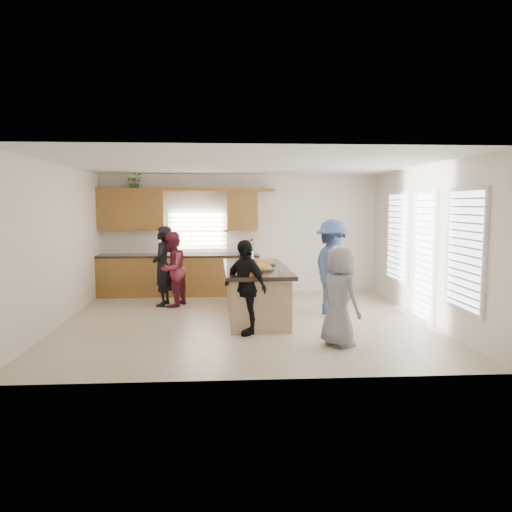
{
  "coord_description": "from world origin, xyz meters",
  "views": [
    {
      "loc": [
        -0.38,
        -8.81,
        2.11
      ],
      "look_at": [
        0.21,
        0.34,
        1.15
      ],
      "focal_mm": 35.0,
      "sensor_mm": 36.0,
      "label": 1
    }
  ],
  "objects": [
    {
      "name": "woman_right_front",
      "position": [
        1.32,
        -1.63,
        0.74
      ],
      "size": [
        0.76,
        0.86,
        1.48
      ],
      "primitive_type": "imported",
      "rotation": [
        0.0,
        0.0,
        2.06
      ],
      "color": "slate",
      "rests_on": "ground"
    },
    {
      "name": "floor",
      "position": [
        0.0,
        0.0,
        0.0
      ],
      "size": [
        6.5,
        6.5,
        0.0
      ],
      "primitive_type": "plane",
      "color": "beige",
      "rests_on": "ground"
    },
    {
      "name": "woman_left_back",
      "position": [
        -1.65,
        1.52,
        0.83
      ],
      "size": [
        0.46,
        0.65,
        1.65
      ],
      "primitive_type": "imported",
      "rotation": [
        0.0,
        0.0,
        -1.69
      ],
      "color": "black",
      "rests_on": "ground"
    },
    {
      "name": "back_cabinetry",
      "position": [
        -1.47,
        2.73,
        0.91
      ],
      "size": [
        4.08,
        0.66,
        2.46
      ],
      "color": "olive",
      "rests_on": "ground"
    },
    {
      "name": "woman_left_mid",
      "position": [
        -1.46,
        1.42,
        0.77
      ],
      "size": [
        0.81,
        0.91,
        1.54
      ],
      "primitive_type": "imported",
      "rotation": [
        0.0,
        0.0,
        -1.93
      ],
      "color": "maroon",
      "rests_on": "ground"
    },
    {
      "name": "potted_plant",
      "position": [
        -2.4,
        2.82,
        2.6
      ],
      "size": [
        0.4,
        0.35,
        0.4
      ],
      "primitive_type": "imported",
      "rotation": [
        0.0,
        0.0,
        0.13
      ],
      "color": "#38692A",
      "rests_on": "back_cabinetry"
    },
    {
      "name": "flower_vase",
      "position": [
        0.19,
        1.55,
        1.2
      ],
      "size": [
        0.14,
        0.14,
        0.45
      ],
      "color": "silver",
      "rests_on": "island"
    },
    {
      "name": "plate_stack",
      "position": [
        0.15,
        1.25,
        0.98
      ],
      "size": [
        0.23,
        0.23,
        0.06
      ],
      "primitive_type": "cylinder",
      "color": "#C694D8",
      "rests_on": "island"
    },
    {
      "name": "woman_right_back",
      "position": [
        1.66,
        0.42,
        0.91
      ],
      "size": [
        0.9,
        1.29,
        1.82
      ],
      "primitive_type": "imported",
      "rotation": [
        0.0,
        0.0,
        1.78
      ],
      "color": "#374B79",
      "rests_on": "ground"
    },
    {
      "name": "platter_back",
      "position": [
        0.08,
        0.76,
        0.98
      ],
      "size": [
        0.34,
        0.34,
        0.14
      ],
      "color": "black",
      "rests_on": "island"
    },
    {
      "name": "right_wall_glazing",
      "position": [
        3.22,
        -0.13,
        1.34
      ],
      "size": [
        0.06,
        4.0,
        2.25
      ],
      "color": "white",
      "rests_on": "ground"
    },
    {
      "name": "island",
      "position": [
        0.2,
        0.35,
        0.45
      ],
      "size": [
        1.2,
        2.72,
        0.95
      ],
      "rotation": [
        0.0,
        0.0,
        0.02
      ],
      "color": "tan",
      "rests_on": "ground"
    },
    {
      "name": "platter_mid",
      "position": [
        0.37,
        0.59,
        0.98
      ],
      "size": [
        0.47,
        0.47,
        0.19
      ],
      "color": "black",
      "rests_on": "island"
    },
    {
      "name": "woman_left_front",
      "position": [
        -0.05,
        -0.82,
        0.77
      ],
      "size": [
        0.89,
        0.92,
        1.54
      ],
      "primitive_type": "imported",
      "rotation": [
        0.0,
        0.0,
        -0.83
      ],
      "color": "black",
      "rests_on": "ground"
    },
    {
      "name": "platter_front",
      "position": [
        0.24,
        -0.17,
        0.98
      ],
      "size": [
        0.5,
        0.5,
        0.2
      ],
      "color": "black",
      "rests_on": "island"
    },
    {
      "name": "salad_bowl",
      "position": [
        0.01,
        -0.8,
        1.03
      ],
      "size": [
        0.33,
        0.33,
        0.15
      ],
      "color": "orange",
      "rests_on": "island"
    },
    {
      "name": "clear_cup",
      "position": [
        0.58,
        -0.46,
        1.0
      ],
      "size": [
        0.07,
        0.07,
        0.09
      ],
      "primitive_type": "cylinder",
      "color": "white",
      "rests_on": "island"
    },
    {
      "name": "room_shell",
      "position": [
        0.0,
        0.0,
        1.9
      ],
      "size": [
        6.52,
        6.02,
        2.81
      ],
      "color": "silver",
      "rests_on": "ground"
    }
  ]
}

